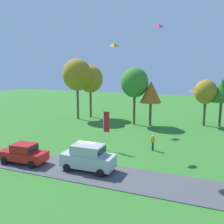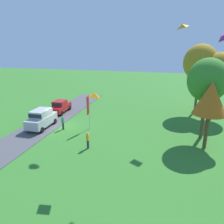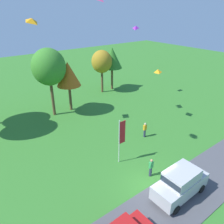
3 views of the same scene
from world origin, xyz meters
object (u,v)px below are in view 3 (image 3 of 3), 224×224
object	(u,v)px
kite_diamond_low_drifter	(136,27)
kite_diamond_near_flag	(158,71)
tree_left_of_center	(49,67)
tree_far_left	(112,58)
tree_center_back	(102,62)
kite_diamond_mid_center	(32,20)
tree_right_of_center	(68,74)
person_on_lawn	(151,168)
car_suv_by_flagpole	(180,182)
flag_banner	(121,136)
person_watching_sky	(145,130)

from	to	relation	value
kite_diamond_low_drifter	kite_diamond_near_flag	bearing A→B (deg)	-113.70
tree_left_of_center	tree_far_left	xyz separation A→B (m)	(12.18, 3.39, -1.03)
tree_center_back	kite_diamond_mid_center	distance (m)	15.19
tree_center_back	tree_far_left	world-z (taller)	tree_far_left
tree_center_back	kite_diamond_near_flag	distance (m)	12.38
kite_diamond_mid_center	tree_center_back	bearing A→B (deg)	26.80
tree_right_of_center	kite_diamond_mid_center	xyz separation A→B (m)	(-4.66, -3.00, 6.78)
person_on_lawn	kite_diamond_mid_center	xyz separation A→B (m)	(-3.79, 12.99, 10.96)
kite_diamond_low_drifter	tree_center_back	bearing A→B (deg)	119.28
car_suv_by_flagpole	tree_center_back	bearing A→B (deg)	69.53
car_suv_by_flagpole	flag_banner	size ratio (longest dim) A/B	1.05
kite_diamond_near_flag	kite_diamond_low_drifter	distance (m)	9.22
kite_diamond_near_flag	kite_diamond_mid_center	world-z (taller)	kite_diamond_mid_center
tree_center_back	kite_diamond_near_flag	world-z (taller)	tree_center_back
tree_right_of_center	kite_diamond_mid_center	bearing A→B (deg)	-147.21
tree_left_of_center	tree_right_of_center	xyz separation A→B (m)	(2.50, 0.07, -1.34)
tree_left_of_center	flag_banner	xyz separation A→B (m)	(0.88, -12.88, -3.62)
person_watching_sky	tree_right_of_center	distance (m)	12.41
kite_diamond_near_flag	person_on_lawn	bearing A→B (deg)	-138.21
tree_left_of_center	kite_diamond_mid_center	xyz separation A→B (m)	(-2.16, -2.93, 5.44)
tree_right_of_center	tree_left_of_center	bearing A→B (deg)	-178.44
tree_left_of_center	kite_diamond_near_flag	bearing A→B (deg)	-44.40
car_suv_by_flagpole	kite_diamond_low_drifter	world-z (taller)	kite_diamond_low_drifter
person_on_lawn	tree_center_back	bearing A→B (deg)	66.40
flag_banner	kite_diamond_low_drifter	distance (m)	18.04
flag_banner	tree_right_of_center	bearing A→B (deg)	82.85
tree_center_back	person_watching_sky	bearing A→B (deg)	-106.81
person_on_lawn	kite_diamond_mid_center	size ratio (longest dim) A/B	1.57
tree_right_of_center	tree_far_left	bearing A→B (deg)	18.95
tree_right_of_center	flag_banner	bearing A→B (deg)	-97.15
tree_right_of_center	tree_center_back	distance (m)	8.11
flag_banner	kite_diamond_low_drifter	world-z (taller)	kite_diamond_low_drifter
tree_center_back	tree_far_left	size ratio (longest dim) A/B	0.98
kite_diamond_near_flag	kite_diamond_low_drifter	xyz separation A→B (m)	(3.34, 7.60, 4.02)
tree_right_of_center	person_on_lawn	bearing A→B (deg)	-93.12
flag_banner	person_on_lawn	bearing A→B (deg)	-76.15
tree_far_left	kite_diamond_mid_center	world-z (taller)	kite_diamond_mid_center
tree_far_left	flag_banner	world-z (taller)	tree_far_left
person_watching_sky	kite_diamond_near_flag	xyz separation A→B (m)	(3.64, 2.10, 5.51)
kite_diamond_near_flag	kite_diamond_mid_center	bearing A→B (deg)	151.71
tree_far_left	kite_diamond_mid_center	size ratio (longest dim) A/B	6.50
person_on_lawn	flag_banner	distance (m)	3.67
car_suv_by_flagpole	kite_diamond_mid_center	xyz separation A→B (m)	(-3.96, 15.78, 10.54)
kite_diamond_mid_center	tree_left_of_center	bearing A→B (deg)	53.70
car_suv_by_flagpole	kite_diamond_mid_center	world-z (taller)	kite_diamond_mid_center
kite_diamond_low_drifter	kite_diamond_mid_center	size ratio (longest dim) A/B	0.72
tree_center_back	kite_diamond_mid_center	xyz separation A→B (m)	(-12.14, -6.13, 6.75)
kite_diamond_mid_center	car_suv_by_flagpole	bearing A→B (deg)	-75.91
car_suv_by_flagpole	tree_left_of_center	size ratio (longest dim) A/B	0.53
person_watching_sky	tree_right_of_center	world-z (taller)	tree_right_of_center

